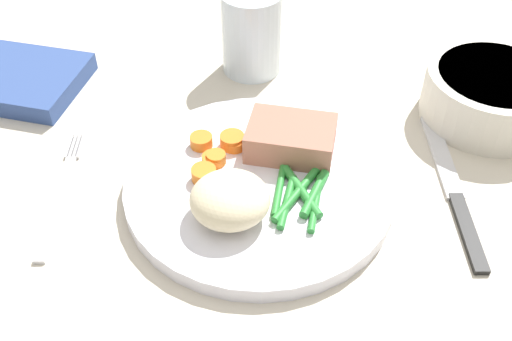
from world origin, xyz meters
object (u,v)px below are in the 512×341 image
object	(u,v)px
dinner_plate	(256,185)
meat_portion	(291,138)
knife	(453,190)
salad_bowl	(492,92)
water_glass	(252,38)
fork	(61,192)
napkin	(20,80)

from	to	relation	value
dinner_plate	meat_portion	xyz separation A→B (cm)	(3.38, 3.94, 2.28)
knife	salad_bowl	bearing A→B (deg)	63.41
meat_portion	water_glass	xyz separation A→B (cm)	(-3.65, 16.52, 1.00)
fork	water_glass	size ratio (longest dim) A/B	1.73
salad_bowl	napkin	xyz separation A→B (cm)	(-51.18, 5.65, -1.99)
fork	knife	size ratio (longest dim) A/B	0.81
dinner_plate	knife	world-z (taller)	dinner_plate
meat_portion	salad_bowl	xyz separation A→B (cm)	(21.38, 7.23, -0.04)
meat_portion	napkin	xyz separation A→B (cm)	(-29.80, 12.88, -2.03)
water_glass	dinner_plate	bearing A→B (deg)	-89.23
knife	dinner_plate	bearing A→B (deg)	-178.83
dinner_plate	salad_bowl	xyz separation A→B (cm)	(24.75, 11.17, 2.24)
dinner_plate	water_glass	size ratio (longest dim) A/B	2.61
fork	salad_bowl	size ratio (longest dim) A/B	1.18
fork	salad_bowl	world-z (taller)	salad_bowl
water_glass	salad_bowl	distance (cm)	26.71
meat_portion	napkin	bearing A→B (deg)	156.62
dinner_plate	fork	distance (cm)	18.25
salad_bowl	water_glass	bearing A→B (deg)	159.65
fork	water_glass	world-z (taller)	water_glass
meat_portion	fork	world-z (taller)	meat_portion
meat_portion	water_glass	distance (cm)	16.94
fork	salad_bowl	distance (cm)	44.58
napkin	knife	bearing A→B (deg)	-20.85
dinner_plate	napkin	distance (cm)	31.33
meat_portion	dinner_plate	bearing A→B (deg)	-130.60
water_glass	napkin	distance (cm)	26.57
dinner_plate	fork	size ratio (longest dim) A/B	1.51
water_glass	salad_bowl	bearing A→B (deg)	-20.35
meat_portion	napkin	world-z (taller)	meat_portion
dinner_plate	napkin	size ratio (longest dim) A/B	1.86
knife	napkin	bearing A→B (deg)	161.20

